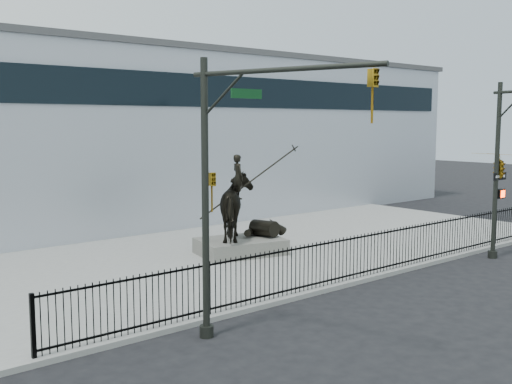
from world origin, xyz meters
TOP-DOWN VIEW (x-y plane):
  - ground at (0.00, 0.00)m, footprint 120.00×120.00m
  - plaza at (0.00, 7.00)m, footprint 30.00×12.00m
  - building at (0.00, 20.00)m, footprint 44.00×14.00m
  - picket_fence at (0.00, 1.25)m, footprint 22.10×0.10m
  - statue_plinth at (-0.77, 6.74)m, footprint 3.72×2.94m
  - equestrian_statue at (-0.71, 6.73)m, footprint 4.14×3.04m
  - traffic_signal_left at (-6.75, -0.62)m, footprint 1.52×4.84m

SIDE VIEW (x-z plane):
  - ground at x=0.00m, z-range 0.00..0.00m
  - plaza at x=0.00m, z-range 0.00..0.15m
  - statue_plinth at x=-0.77m, z-range 0.15..0.77m
  - picket_fence at x=0.00m, z-range 0.15..1.65m
  - equestrian_statue at x=-0.71m, z-range 0.27..3.85m
  - traffic_signal_left at x=-6.75m, z-range 0.53..7.53m
  - building at x=0.00m, z-range 0.00..9.00m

